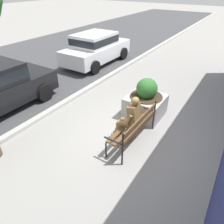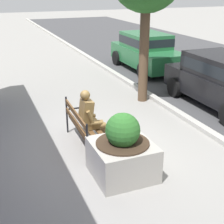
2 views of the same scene
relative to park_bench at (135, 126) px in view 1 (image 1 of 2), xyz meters
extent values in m
plane|color=gray|center=(0.04, 0.20, -0.54)|extent=(80.00, 80.00, 0.00)
cube|color=#B2AFA8|center=(0.04, 3.10, -0.48)|extent=(60.00, 0.20, 0.12)
cube|color=brown|center=(0.00, -0.07, -0.09)|extent=(1.70, 0.15, 0.04)
cube|color=brown|center=(0.00, 0.11, -0.09)|extent=(1.70, 0.15, 0.04)
cube|color=brown|center=(0.01, 0.29, -0.09)|extent=(1.70, 0.15, 0.04)
cube|color=brown|center=(0.00, -0.16, 0.08)|extent=(1.70, 0.08, 0.11)
cube|color=brown|center=(0.00, -0.16, 0.30)|extent=(1.70, 0.08, 0.11)
cylinder|color=black|center=(-0.87, 0.33, -0.32)|extent=(0.04, 0.04, 0.45)
cylinder|color=black|center=(-0.88, -0.14, -0.07)|extent=(0.04, 0.04, 0.95)
cube|color=black|center=(-0.88, 0.13, 0.08)|extent=(0.05, 0.48, 0.03)
cylinder|color=black|center=(0.89, 0.29, -0.32)|extent=(0.04, 0.04, 0.45)
cylinder|color=black|center=(0.88, -0.18, -0.07)|extent=(0.04, 0.04, 0.95)
cube|color=black|center=(0.88, 0.09, 0.08)|extent=(0.05, 0.48, 0.03)
cube|color=olive|center=(0.05, 0.17, 0.02)|extent=(0.34, 0.32, 0.16)
cube|color=olive|center=(0.05, 0.07, 0.34)|extent=(0.36, 0.29, 0.55)
sphere|color=olive|center=(0.05, 0.06, 0.72)|extent=(0.22, 0.22, 0.22)
cylinder|color=olive|center=(-0.17, 0.09, 0.29)|extent=(0.09, 0.18, 0.29)
cylinder|color=olive|center=(-0.18, 0.23, 0.12)|extent=(0.08, 0.27, 0.10)
cylinder|color=olive|center=(0.27, 0.09, 0.29)|extent=(0.09, 0.18, 0.29)
cylinder|color=olive|center=(0.28, 0.23, 0.12)|extent=(0.08, 0.27, 0.10)
cylinder|color=olive|center=(-0.04, 0.31, -0.02)|extent=(0.13, 0.37, 0.14)
cylinder|color=olive|center=(-0.04, 0.49, -0.29)|extent=(0.11, 0.11, 0.50)
cube|color=olive|center=(-0.04, 0.55, -0.51)|extent=(0.11, 0.24, 0.07)
cylinder|color=olive|center=(0.14, 0.31, -0.02)|extent=(0.13, 0.37, 0.14)
cylinder|color=olive|center=(0.14, 0.49, -0.29)|extent=(0.11, 0.11, 0.50)
cube|color=olive|center=(0.14, 0.55, -0.51)|extent=(0.11, 0.24, 0.07)
cube|color=olive|center=(0.27, 0.59, -0.46)|extent=(0.28, 0.18, 0.16)
cube|color=#A8A399|center=(1.43, 0.34, -0.20)|extent=(1.13, 1.13, 0.69)
cylinder|color=#38281C|center=(1.43, 0.34, 0.16)|extent=(1.02, 1.02, 0.03)
sphere|color=#2D6B28|center=(1.43, 0.34, 0.42)|extent=(0.66, 0.66, 0.66)
cylinder|color=black|center=(0.39, 5.57, -0.22)|extent=(0.64, 0.22, 0.64)
cylinder|color=black|center=(0.38, 3.87, -0.22)|extent=(0.64, 0.22, 0.64)
cube|color=silver|center=(4.82, 4.73, 0.07)|extent=(4.11, 1.73, 0.70)
cube|color=silver|center=(4.67, 4.73, 0.72)|extent=(2.14, 1.58, 0.60)
cube|color=black|center=(4.67, 4.73, 0.72)|extent=(2.15, 1.60, 0.33)
cylinder|color=black|center=(6.15, 5.57, -0.22)|extent=(0.64, 0.22, 0.64)
cylinder|color=black|center=(6.14, 3.87, -0.22)|extent=(0.64, 0.22, 0.64)
cylinder|color=black|center=(3.49, 5.59, -0.22)|extent=(0.64, 0.22, 0.64)
cylinder|color=black|center=(3.48, 3.89, -0.22)|extent=(0.64, 0.22, 0.64)
camera|label=1|loc=(-4.11, -1.90, 3.26)|focal=33.76mm
camera|label=2|loc=(6.41, -1.90, 2.95)|focal=51.82mm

